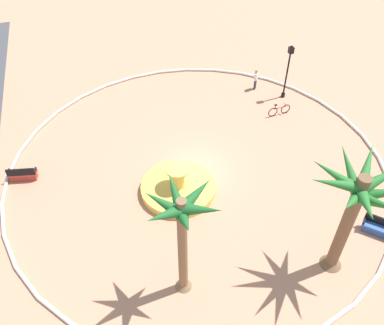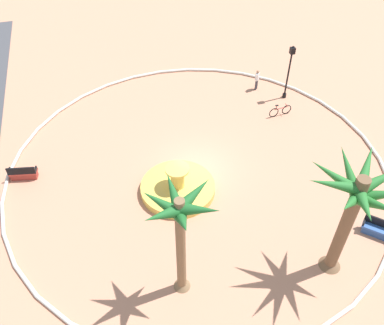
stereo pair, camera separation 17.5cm
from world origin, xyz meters
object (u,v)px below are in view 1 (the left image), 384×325
at_px(lamppost, 288,68).
at_px(person_cyclist_helmet, 256,78).
at_px(fountain, 178,188).
at_px(bench_east, 23,175).
at_px(palm_tree_by_curb, 182,223).
at_px(bench_west, 378,229).
at_px(bicycle_red_frame, 279,110).
at_px(palm_tree_near_fountain, 356,201).

xyz_separation_m(lamppost, person_cyclist_helmet, (1.53, 1.61, -1.52)).
distance_m(fountain, bench_east, 9.08).
distance_m(palm_tree_by_curb, bench_west, 11.28).
distance_m(palm_tree_by_curb, bicycle_red_frame, 15.29).
bearing_deg(bench_west, bicycle_red_frame, 3.65).
bearing_deg(palm_tree_near_fountain, fountain, 41.69).
distance_m(lamppost, person_cyclist_helmet, 2.69).
relative_size(bench_west, person_cyclist_helmet, 0.94).
height_order(bench_east, person_cyclist_helmet, person_cyclist_helmet).
height_order(palm_tree_by_curb, lamppost, palm_tree_by_curb).
relative_size(fountain, palm_tree_near_fountain, 0.68).
bearing_deg(bench_west, palm_tree_near_fountain, 107.90).
relative_size(bench_west, bicycle_red_frame, 0.88).
relative_size(bicycle_red_frame, person_cyclist_helmet, 1.07).
relative_size(palm_tree_by_curb, person_cyclist_helmet, 3.91).
relative_size(palm_tree_near_fountain, bicycle_red_frame, 3.64).
relative_size(palm_tree_near_fountain, person_cyclist_helmet, 3.90).
xyz_separation_m(bench_west, person_cyclist_helmet, (14.19, 1.08, 0.55)).
bearing_deg(bicycle_red_frame, palm_tree_near_fountain, 167.70).
bearing_deg(fountain, bicycle_red_frame, -58.97).
relative_size(palm_tree_near_fountain, bench_east, 3.75).
distance_m(palm_tree_near_fountain, bicycle_red_frame, 12.78).
relative_size(fountain, bench_west, 2.80).
bearing_deg(bicycle_red_frame, fountain, 121.03).
distance_m(bicycle_red_frame, person_cyclist_helmet, 3.53).
distance_m(bench_east, person_cyclist_helmet, 17.37).
relative_size(bench_west, lamppost, 0.37).
height_order(palm_tree_by_curb, person_cyclist_helmet, palm_tree_by_curb).
height_order(bench_west, lamppost, lamppost).
bearing_deg(palm_tree_near_fountain, lamppost, -15.42).
bearing_deg(bicycle_red_frame, bench_east, 96.03).
xyz_separation_m(fountain, person_cyclist_helmet, (8.58, -8.10, 0.61)).
bearing_deg(bench_east, lamppost, -78.38).
bearing_deg(palm_tree_by_curb, bench_west, -88.53).
distance_m(fountain, bicycle_red_frame, 9.91).
bearing_deg(person_cyclist_helmet, bicycle_red_frame, -173.52).
relative_size(fountain, bicycle_red_frame, 2.46).
distance_m(bench_east, bicycle_red_frame, 17.03).
distance_m(bench_west, person_cyclist_helmet, 14.24).
bearing_deg(fountain, person_cyclist_helmet, -43.34).
bearing_deg(bench_west, person_cyclist_helmet, 4.35).
distance_m(palm_tree_by_curb, lamppost, 17.09).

